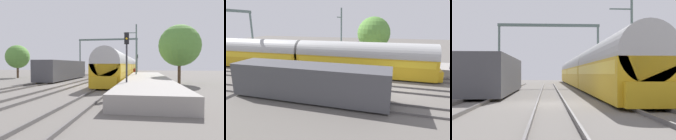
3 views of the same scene
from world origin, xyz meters
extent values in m
plane|color=#625D58|center=(0.00, 0.00, 0.00)|extent=(120.00, 120.00, 0.00)
cube|color=#5A5655|center=(-4.91, 0.00, 0.08)|extent=(0.08, 60.00, 0.16)
cube|color=#5A5655|center=(-3.48, 0.00, 0.08)|extent=(0.08, 60.00, 0.16)
cube|color=#5A5655|center=(-0.72, 0.00, 0.08)|extent=(0.08, 60.00, 0.16)
cube|color=#5A5655|center=(0.72, 0.00, 0.08)|extent=(0.08, 60.00, 0.16)
cube|color=#5A5655|center=(3.48, 0.00, 0.08)|extent=(0.08, 60.00, 0.16)
cube|color=#5A5655|center=(4.91, 0.00, 0.08)|extent=(0.08, 60.00, 0.16)
cube|color=gray|center=(8.01, 2.00, 0.45)|extent=(4.40, 28.00, 0.90)
cube|color=gold|center=(4.19, 4.53, 1.26)|extent=(2.90, 16.00, 2.20)
cube|color=gold|center=(4.19, 4.53, 1.89)|extent=(2.93, 15.36, 0.64)
cylinder|color=#A8A8A8|center=(4.19, 4.53, 2.56)|extent=(2.84, 16.00, 2.84)
cube|color=gold|center=(4.19, 20.88, 1.26)|extent=(2.90, 16.00, 2.20)
cube|color=gold|center=(4.19, 20.88, 1.89)|extent=(2.93, 15.36, 0.64)
cylinder|color=#A8A8A8|center=(4.19, 20.88, 2.56)|extent=(2.84, 16.00, 2.84)
cube|color=gold|center=(4.19, -3.72, 0.71)|extent=(2.40, 0.50, 1.10)
cube|color=#47474C|center=(-4.19, 7.55, 1.51)|extent=(2.80, 13.00, 2.70)
cube|color=black|center=(-4.19, 7.55, 0.21)|extent=(2.52, 11.96, 0.10)
cylinder|color=#333333|center=(5.88, 18.66, 0.42)|extent=(0.25, 0.25, 0.85)
cube|color=maroon|center=(5.88, 18.66, 1.17)|extent=(0.46, 0.44, 0.64)
sphere|color=tan|center=(5.88, 18.66, 1.61)|extent=(0.24, 0.24, 0.24)
cylinder|color=#526563|center=(6.19, 21.72, 3.75)|extent=(0.28, 0.28, 7.50)
cylinder|color=#526563|center=(6.59, 7.86, 4.00)|extent=(0.20, 0.20, 8.00)
cube|color=#526563|center=(5.69, 7.86, 6.80)|extent=(1.80, 0.10, 0.10)
cylinder|color=#4C3826|center=(11.88, 4.19, 1.36)|extent=(0.36, 0.36, 2.71)
sphere|color=#548839|center=(11.88, 4.19, 4.58)|extent=(4.96, 4.96, 4.96)
camera|label=1|loc=(7.66, -21.00, 2.28)|focal=32.35mm
camera|label=2|loc=(-17.46, 1.12, 6.17)|focal=29.90mm
camera|label=3|loc=(-0.20, -15.96, 1.59)|focal=48.22mm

